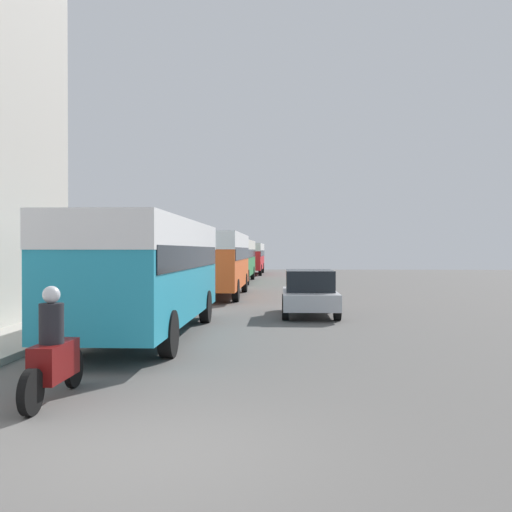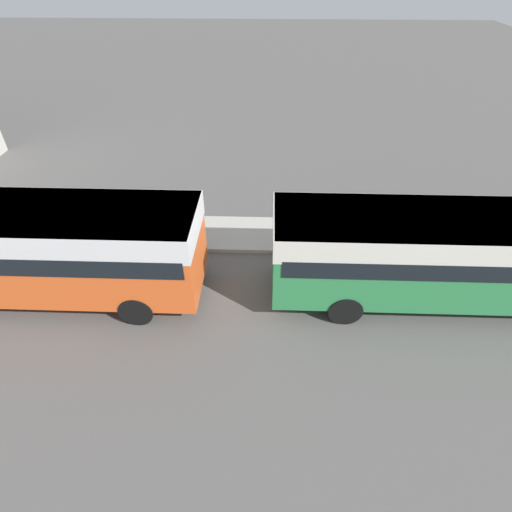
% 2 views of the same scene
% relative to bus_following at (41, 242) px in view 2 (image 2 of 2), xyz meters
% --- Properties ---
extents(bus_following, '(2.67, 9.27, 3.06)m').
position_rel_bus_following_xyz_m(bus_following, '(0.00, 0.00, 0.00)').
color(bus_following, '#EA5B23').
rests_on(bus_following, ground_plane).
extents(bus_third_in_line, '(2.60, 11.18, 2.95)m').
position_rel_bus_following_xyz_m(bus_third_in_line, '(-0.21, 12.34, -0.06)').
color(bus_third_in_line, '#2D8447').
rests_on(bus_third_in_line, ground_plane).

